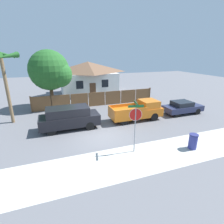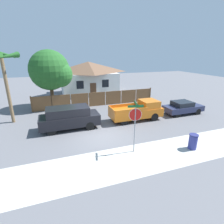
% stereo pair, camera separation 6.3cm
% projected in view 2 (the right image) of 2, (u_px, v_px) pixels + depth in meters
% --- Properties ---
extents(ground_plane, '(80.00, 80.00, 0.00)m').
position_uv_depth(ground_plane, '(101.00, 136.00, 13.39)').
color(ground_plane, slate).
extents(sidewalk_strip, '(36.00, 3.20, 0.01)m').
position_uv_depth(sidewalk_strip, '(118.00, 163.00, 10.17)').
color(sidewalk_strip, beige).
rests_on(sidewalk_strip, ground).
extents(wooden_fence, '(14.58, 0.12, 1.76)m').
position_uv_depth(wooden_fence, '(97.00, 99.00, 20.88)').
color(wooden_fence, brown).
rests_on(wooden_fence, ground).
extents(house, '(8.88, 5.97, 4.83)m').
position_uv_depth(house, '(89.00, 77.00, 27.17)').
color(house, white).
rests_on(house, ground).
extents(oak_tree, '(4.64, 4.42, 6.46)m').
position_uv_depth(oak_tree, '(52.00, 71.00, 19.37)').
color(oak_tree, brown).
rests_on(oak_tree, ground).
extents(palm_tree, '(3.02, 3.24, 6.18)m').
position_uv_depth(palm_tree, '(2.00, 62.00, 14.44)').
color(palm_tree, brown).
rests_on(palm_tree, ground).
extents(red_suv, '(4.85, 1.87, 1.89)m').
position_uv_depth(red_suv, '(69.00, 117.00, 14.45)').
color(red_suv, black).
rests_on(red_suv, ground).
extents(orange_pickup, '(4.93, 1.88, 1.82)m').
position_uv_depth(orange_pickup, '(138.00, 111.00, 16.49)').
color(orange_pickup, orange).
rests_on(orange_pickup, ground).
extents(parked_sedan, '(4.07, 1.78, 1.34)m').
position_uv_depth(parked_sedan, '(183.00, 107.00, 18.19)').
color(parked_sedan, '#282D4C').
rests_on(parked_sedan, ground).
extents(stop_sign, '(0.95, 0.85, 3.32)m').
position_uv_depth(stop_sign, '(135.00, 119.00, 10.62)').
color(stop_sign, gray).
rests_on(stop_sign, ground).
extents(trash_bin, '(0.58, 0.58, 1.03)m').
position_uv_depth(trash_bin, '(193.00, 142.00, 11.52)').
color(trash_bin, navy).
rests_on(trash_bin, ground).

